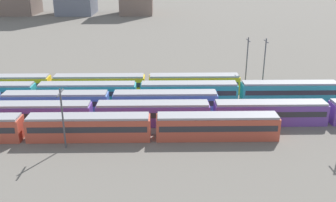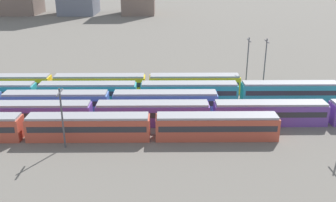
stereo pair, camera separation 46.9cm
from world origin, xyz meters
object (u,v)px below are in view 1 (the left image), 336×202
(train_track_0, at_px, (89,127))
(train_track_3, at_px, (138,92))
(train_track_4, at_px, (100,84))
(catenary_pole_1, at_px, (264,61))
(catenary_pole_2, at_px, (63,116))
(catenary_pole_3, at_px, (247,60))
(train_track_2, at_px, (56,102))
(train_track_1, at_px, (153,113))

(train_track_0, relative_size, train_track_3, 0.75)
(train_track_4, distance_m, catenary_pole_1, 33.94)
(catenary_pole_2, xyz_separation_m, catenary_pole_3, (31.14, 26.70, 0.90))
(train_track_4, relative_size, catenary_pole_1, 5.40)
(train_track_3, distance_m, catenary_pole_2, 20.84)
(train_track_2, height_order, train_track_3, same)
(catenary_pole_1, bearing_deg, catenary_pole_3, -178.42)
(train_track_1, bearing_deg, train_track_3, 105.83)
(train_track_0, distance_m, train_track_2, 12.86)
(train_track_2, height_order, catenary_pole_3, catenary_pole_3)
(train_track_4, bearing_deg, catenary_pole_3, 5.88)
(train_track_0, bearing_deg, catenary_pole_2, -135.83)
(train_track_3, xyz_separation_m, catenary_pole_1, (25.53, 8.38, 3.81))
(train_track_1, relative_size, catenary_pole_2, 10.61)
(train_track_2, height_order, catenary_pole_2, catenary_pole_2)
(train_track_4, relative_size, catenary_pole_2, 6.33)
(train_track_3, bearing_deg, catenary_pole_2, -116.71)
(train_track_3, relative_size, catenary_pole_2, 8.47)
(catenary_pole_1, height_order, catenary_pole_2, catenary_pole_1)
(train_track_3, bearing_deg, catenary_pole_3, 20.74)
(train_track_2, bearing_deg, train_track_4, 60.49)
(train_track_4, distance_m, catenary_pole_2, 23.84)
(catenary_pole_1, bearing_deg, train_track_1, -140.25)
(train_track_0, xyz_separation_m, train_track_1, (9.32, 5.20, 0.00))
(catenary_pole_1, bearing_deg, catenary_pole_2, -142.40)
(train_track_0, height_order, catenary_pole_2, catenary_pole_2)
(catenary_pole_2, relative_size, catenary_pole_3, 0.83)
(train_track_0, distance_m, catenary_pole_3, 37.19)
(train_track_0, bearing_deg, train_track_3, 67.80)
(train_track_4, height_order, catenary_pole_1, catenary_pole_1)
(train_track_0, height_order, catenary_pole_3, catenary_pole_3)
(catenary_pole_1, relative_size, catenary_pole_3, 0.98)
(train_track_2, distance_m, train_track_4, 11.95)
(train_track_1, xyz_separation_m, train_track_3, (-2.95, 10.40, 0.00))
(train_track_1, relative_size, train_track_3, 1.25)
(train_track_2, distance_m, catenary_pole_2, 14.34)
(catenary_pole_2, height_order, catenary_pole_3, catenary_pole_3)
(train_track_1, xyz_separation_m, catenary_pole_1, (22.58, 18.78, 3.81))
(train_track_4, distance_m, catenary_pole_3, 30.33)
(train_track_2, bearing_deg, train_track_1, -17.12)
(train_track_0, bearing_deg, train_track_2, 126.05)
(train_track_0, bearing_deg, train_track_4, 94.63)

